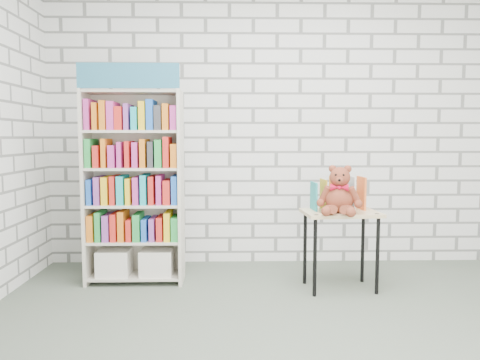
{
  "coord_description": "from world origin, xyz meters",
  "views": [
    {
      "loc": [
        -0.47,
        -2.66,
        1.26
      ],
      "look_at": [
        -0.39,
        0.95,
        0.93
      ],
      "focal_mm": 35.0,
      "sensor_mm": 36.0,
      "label": 1
    }
  ],
  "objects": [
    {
      "name": "ground",
      "position": [
        0.0,
        0.0,
        0.0
      ],
      "size": [
        4.5,
        4.5,
        0.0
      ],
      "primitive_type": "plane",
      "color": "#4B5447",
      "rests_on": "ground"
    },
    {
      "name": "room_shell",
      "position": [
        0.0,
        0.0,
        1.78
      ],
      "size": [
        4.52,
        4.02,
        2.81
      ],
      "color": "silver",
      "rests_on": "ground"
    },
    {
      "name": "bookshelf",
      "position": [
        -1.29,
        1.36,
        0.85
      ],
      "size": [
        0.83,
        0.32,
        1.86
      ],
      "color": "beige",
      "rests_on": "ground"
    },
    {
      "name": "display_table",
      "position": [
        0.45,
        1.12,
        0.56
      ],
      "size": [
        0.64,
        0.47,
        0.65
      ],
      "color": "tan",
      "rests_on": "ground"
    },
    {
      "name": "table_books",
      "position": [
        0.44,
        1.22,
        0.78
      ],
      "size": [
        0.44,
        0.22,
        0.25
      ],
      "color": "teal",
      "rests_on": "display_table"
    },
    {
      "name": "teddy_bear",
      "position": [
        0.41,
        1.02,
        0.81
      ],
      "size": [
        0.35,
        0.34,
        0.39
      ],
      "color": "maroon",
      "rests_on": "display_table"
    }
  ]
}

